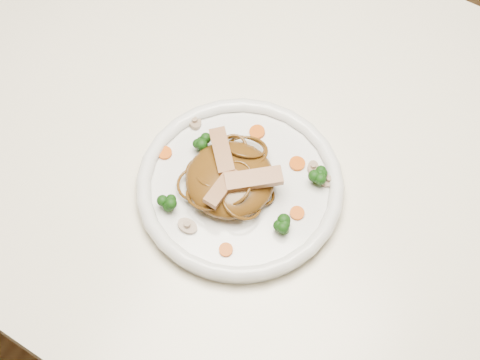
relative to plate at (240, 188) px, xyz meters
The scene contains 20 objects.
ground 0.76m from the plate, 107.80° to the left, with size 4.00×4.00×0.00m, color brown.
table 0.14m from the plate, 107.80° to the left, with size 1.20×0.80×0.75m.
plate is the anchor object (origin of this frame).
noodle_mound 0.03m from the plate, 144.93° to the right, with size 0.12×0.12×0.04m, color #593811.
chicken_a 0.05m from the plate, ahead, with size 0.07×0.02×0.01m, color #9E6F4A.
chicken_b 0.06m from the plate, 161.13° to the left, with size 0.07×0.02×0.01m, color #9E6F4A.
chicken_c 0.06m from the plate, 100.19° to the right, with size 0.06×0.02×0.01m, color #9E6F4A.
broccoli_0 0.11m from the plate, 36.98° to the left, with size 0.03×0.03×0.03m, color #15410D, non-canonical shape.
broccoli_1 0.08m from the plate, 162.76° to the left, with size 0.03×0.03×0.03m, color #15410D, non-canonical shape.
broccoli_2 0.10m from the plate, 128.03° to the right, with size 0.02×0.02×0.03m, color #15410D, non-canonical shape.
broccoli_3 0.09m from the plate, 16.97° to the right, with size 0.02×0.02×0.03m, color #15410D, non-canonical shape.
carrot_0 0.08m from the plate, 55.07° to the left, with size 0.02×0.02×0.01m, color #CF5307.
carrot_1 0.11m from the plate, behind, with size 0.02×0.02×0.01m, color #CF5307.
carrot_2 0.09m from the plate, ahead, with size 0.02×0.02×0.01m, color #CF5307.
carrot_3 0.09m from the plate, 106.59° to the left, with size 0.02×0.02×0.01m, color #CF5307.
carrot_4 0.10m from the plate, 68.23° to the right, with size 0.02×0.02×0.01m, color #CF5307.
mushroom_0 0.09m from the plate, 104.98° to the right, with size 0.03×0.03×0.01m, color tan.
mushroom_1 0.12m from the plate, 34.85° to the left, with size 0.02×0.02×0.01m, color tan.
mushroom_2 0.12m from the plate, 154.78° to the left, with size 0.02×0.02×0.01m, color tan.
mushroom_3 0.10m from the plate, 46.81° to the left, with size 0.02×0.02×0.01m, color tan.
Camera 1 is at (0.27, -0.46, 1.56)m, focal length 51.81 mm.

